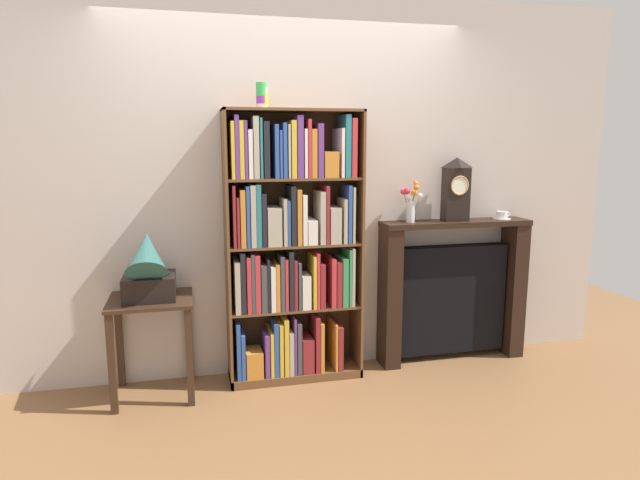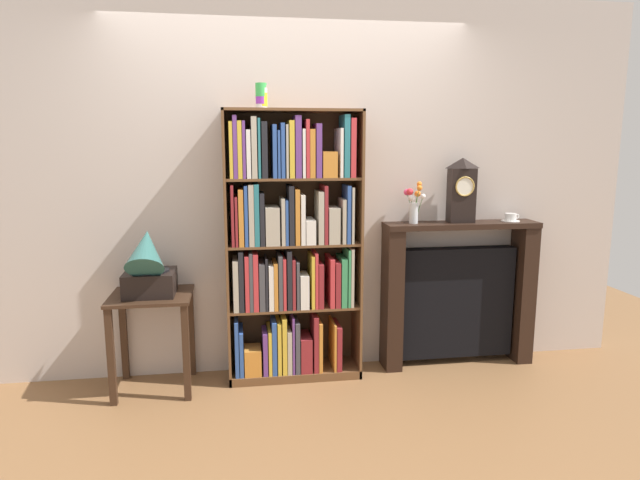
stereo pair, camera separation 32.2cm
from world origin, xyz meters
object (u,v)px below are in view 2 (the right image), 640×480
Objects in this scene: bookshelf at (290,252)px; gramophone at (148,266)px; side_table_left at (152,319)px; fireplace_mantel at (457,295)px; cup_stack at (261,96)px; teacup_with_saucer at (511,218)px; mantel_clock at (462,190)px; flower_vase at (414,203)px.

bookshelf reaches higher than gramophone.
gramophone is at bearing -90.00° from side_table_left.
fireplace_mantel is at bearing 3.56° from side_table_left.
bookshelf reaches higher than side_table_left.
bookshelf reaches higher than fireplace_mantel.
gramophone is at bearing -170.49° from cup_stack.
teacup_with_saucer is (0.38, -0.02, 0.58)m from fireplace_mantel.
mantel_clock reaches higher than gramophone.
teacup_with_saucer is (0.75, -0.00, -0.12)m from flower_vase.
mantel_clock is at bearing -0.39° from flower_vase.
gramophone is 2.25m from mantel_clock.
flower_vase is (1.08, 0.04, -0.73)m from cup_stack.
bookshelf is 0.95m from gramophone.
flower_vase is at bearing 5.13° from gramophone.
gramophone is (-0.76, -0.13, -1.09)m from cup_stack.
side_table_left is at bearing -176.36° from flower_vase.
gramophone is 2.24m from fireplace_mantel.
fireplace_mantel is at bearing 2.28° from cup_stack.
cup_stack is 1.57m from mantel_clock.
mantel_clock is (-0.01, -0.02, 0.79)m from fireplace_mantel.
bookshelf is at bearing -177.15° from flower_vase.
teacup_with_saucer is (2.59, 0.12, 0.62)m from side_table_left.
fireplace_mantel is at bearing 61.94° from mantel_clock.
cup_stack is 1.21× the size of teacup_with_saucer.
mantel_clock is at bearing -118.06° from fireplace_mantel.
side_table_left is 2.21× the size of flower_vase.
gramophone is (-0.00, -0.05, 0.38)m from side_table_left.
cup_stack is at bearing 9.51° from gramophone.
gramophone reaches higher than fireplace_mantel.
mantel_clock is 3.42× the size of teacup_with_saucer.
gramophone is 0.45× the size of fireplace_mantel.
bookshelf is 1.66m from teacup_with_saucer.
gramophone reaches higher than side_table_left.
fireplace_mantel is (1.45, 0.06, -1.43)m from cup_stack.
cup_stack is 1.66m from side_table_left.
cup_stack is (-0.18, 0.01, 1.06)m from bookshelf.
fireplace_mantel is 0.79m from flower_vase.
bookshelf is 2.82× the size of side_table_left.
side_table_left is at bearing -174.03° from cup_stack.
fireplace_mantel is (2.21, 0.14, 0.04)m from side_table_left.
teacup_with_saucer is at bearing 1.16° from cup_stack.
flower_vase reaches higher than side_table_left.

